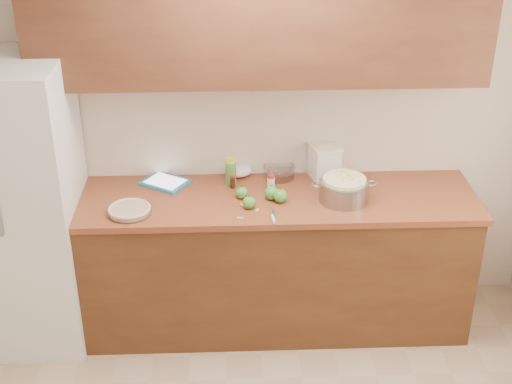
{
  "coord_description": "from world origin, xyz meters",
  "views": [
    {
      "loc": [
        -0.18,
        -2.33,
        2.94
      ],
      "look_at": [
        -0.03,
        1.43,
        0.98
      ],
      "focal_mm": 50.0,
      "sensor_mm": 36.0,
      "label": 1
    }
  ],
  "objects_px": {
    "colander": "(344,190)",
    "tablet": "(165,182)",
    "pie": "(130,210)",
    "flour_canister": "(324,162)"
  },
  "relations": [
    {
      "from": "pie",
      "to": "flour_canister",
      "type": "xyz_separation_m",
      "value": [
        1.18,
        0.43,
        0.09
      ]
    },
    {
      "from": "pie",
      "to": "tablet",
      "type": "height_order",
      "value": "pie"
    },
    {
      "from": "flour_canister",
      "to": "tablet",
      "type": "distance_m",
      "value": 1.01
    },
    {
      "from": "pie",
      "to": "flour_canister",
      "type": "distance_m",
      "value": 1.26
    },
    {
      "from": "colander",
      "to": "flour_canister",
      "type": "distance_m",
      "value": 0.33
    },
    {
      "from": "pie",
      "to": "flour_canister",
      "type": "relative_size",
      "value": 1.18
    },
    {
      "from": "colander",
      "to": "flour_canister",
      "type": "relative_size",
      "value": 1.81
    },
    {
      "from": "tablet",
      "to": "pie",
      "type": "bearing_deg",
      "value": -83.24
    },
    {
      "from": "colander",
      "to": "tablet",
      "type": "xyz_separation_m",
      "value": [
        -1.09,
        0.26,
        -0.06
      ]
    },
    {
      "from": "colander",
      "to": "tablet",
      "type": "height_order",
      "value": "colander"
    }
  ]
}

